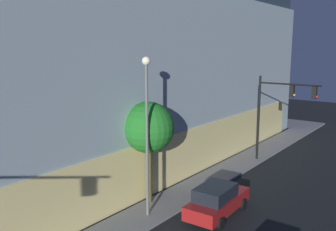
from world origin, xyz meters
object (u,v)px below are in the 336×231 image
at_px(traffic_light_far_corner, 280,103).
at_px(sidewalk_tree, 148,128).
at_px(modern_building, 65,65).
at_px(street_lamp_sidewalk, 147,119).
at_px(car_red, 217,200).

distance_m(traffic_light_far_corner, sidewalk_tree, 12.25).
xyz_separation_m(modern_building, sidewalk_tree, (-5.47, -14.37, -2.99)).
distance_m(modern_building, traffic_light_far_corner, 18.89).
relative_size(traffic_light_far_corner, sidewalk_tree, 1.14).
xyz_separation_m(traffic_light_far_corner, street_lamp_sidewalk, (-13.18, 2.17, 0.55)).
height_order(traffic_light_far_corner, car_red, traffic_light_far_corner).
bearing_deg(street_lamp_sidewalk, modern_building, 66.11).
xyz_separation_m(street_lamp_sidewalk, sidewalk_tree, (1.37, 1.05, -0.86)).
distance_m(street_lamp_sidewalk, car_red, 5.91).
height_order(sidewalk_tree, car_red, sidewalk_tree).
relative_size(modern_building, street_lamp_sidewalk, 4.62).
xyz_separation_m(street_lamp_sidewalk, car_red, (2.45, -2.87, -4.54)).
xyz_separation_m(sidewalk_tree, car_red, (1.08, -3.92, -3.69)).
bearing_deg(modern_building, traffic_light_far_corner, -70.15).
relative_size(modern_building, traffic_light_far_corner, 5.78).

